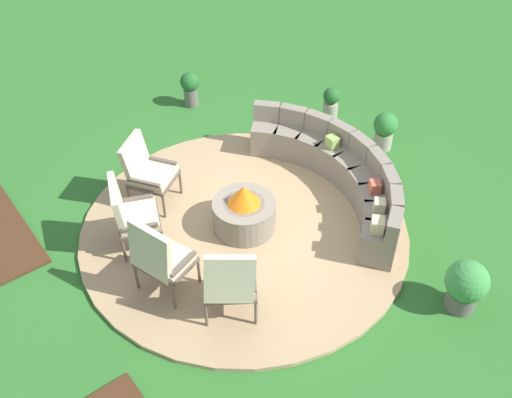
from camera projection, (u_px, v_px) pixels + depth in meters
ground_plane at (244, 229)px, 7.91m from camera, size 24.00×24.00×0.00m
patio_circle at (244, 228)px, 7.89m from camera, size 4.44×4.44×0.06m
fire_pit at (244, 212)px, 7.69m from camera, size 0.85×0.85×0.71m
curved_stone_bench at (338, 173)px, 8.26m from camera, size 3.31×1.32×0.76m
lounge_chair_front_left at (147, 170)px, 7.94m from camera, size 0.80×0.81×1.03m
lounge_chair_front_right at (131, 213)px, 7.26m from camera, size 0.77×0.75×1.08m
lounge_chair_back_left at (159, 257)px, 6.66m from camera, size 0.75×0.71×1.15m
lounge_chair_back_right at (230, 281)px, 6.41m from camera, size 0.80×0.82×1.10m
potted_plant_0 at (190, 87)px, 10.06m from camera, size 0.34×0.34×0.64m
potted_plant_1 at (385, 129)px, 9.10m from camera, size 0.38×0.38×0.64m
potted_plant_2 at (466, 285)px, 6.67m from camera, size 0.51×0.51×0.71m
potted_plant_3 at (331, 103)px, 9.76m from camera, size 0.28×0.28×0.60m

